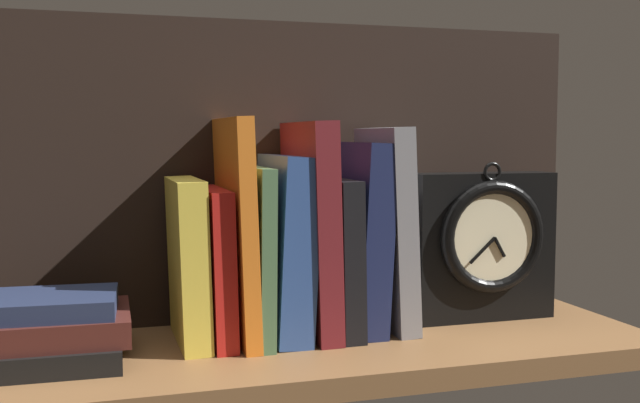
# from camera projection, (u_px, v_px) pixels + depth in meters

# --- Properties ---
(ground_plane) EXTENTS (0.84, 0.27, 0.03)m
(ground_plane) POSITION_uv_depth(u_px,v_px,m) (294.00, 354.00, 0.85)
(ground_plane) COLOR brown
(back_panel) EXTENTS (0.84, 0.01, 0.38)m
(back_panel) POSITION_uv_depth(u_px,v_px,m) (267.00, 172.00, 0.96)
(back_panel) COLOR black
(back_panel) RESTS_ON ground_plane
(book_yellow_seinlanguage) EXTENTS (0.04, 0.14, 0.19)m
(book_yellow_seinlanguage) POSITION_uv_depth(u_px,v_px,m) (188.00, 261.00, 0.85)
(book_yellow_seinlanguage) COLOR gold
(book_yellow_seinlanguage) RESTS_ON ground_plane
(book_red_requiem) EXTENTS (0.03, 0.15, 0.17)m
(book_red_requiem) POSITION_uv_depth(u_px,v_px,m) (215.00, 265.00, 0.86)
(book_red_requiem) COLOR red
(book_red_requiem) RESTS_ON ground_plane
(book_orange_pandolfini) EXTENTS (0.03, 0.16, 0.25)m
(book_orange_pandolfini) POSITION_uv_depth(u_px,v_px,m) (236.00, 229.00, 0.86)
(book_orange_pandolfini) COLOR orange
(book_orange_pandolfini) RESTS_ON ground_plane
(book_green_romantic) EXTENTS (0.02, 0.16, 0.20)m
(book_green_romantic) POSITION_uv_depth(u_px,v_px,m) (254.00, 252.00, 0.87)
(book_green_romantic) COLOR #476B44
(book_green_romantic) RESTS_ON ground_plane
(book_blue_modern) EXTENTS (0.05, 0.15, 0.21)m
(book_blue_modern) POSITION_uv_depth(u_px,v_px,m) (280.00, 246.00, 0.88)
(book_blue_modern) COLOR #2D4C8E
(book_blue_modern) RESTS_ON ground_plane
(book_maroon_dawkins) EXTENTS (0.04, 0.16, 0.25)m
(book_maroon_dawkins) POSITION_uv_depth(u_px,v_px,m) (311.00, 228.00, 0.89)
(book_maroon_dawkins) COLOR maroon
(book_maroon_dawkins) RESTS_ON ground_plane
(book_black_skeptic) EXTENTS (0.03, 0.15, 0.18)m
(book_black_skeptic) POSITION_uv_depth(u_px,v_px,m) (335.00, 255.00, 0.90)
(book_black_skeptic) COLOR black
(book_black_skeptic) RESTS_ON ground_plane
(book_navy_bierce) EXTENTS (0.05, 0.13, 0.23)m
(book_navy_bierce) POSITION_uv_depth(u_px,v_px,m) (361.00, 236.00, 0.91)
(book_navy_bierce) COLOR #192147
(book_navy_bierce) RESTS_ON ground_plane
(book_gray_chess) EXTENTS (0.04, 0.13, 0.24)m
(book_gray_chess) POSITION_uv_depth(u_px,v_px,m) (386.00, 228.00, 0.92)
(book_gray_chess) COLOR gray
(book_gray_chess) RESTS_ON ground_plane
(framed_clock) EXTENTS (0.19, 0.06, 0.20)m
(framed_clock) POSITION_uv_depth(u_px,v_px,m) (484.00, 244.00, 0.95)
(framed_clock) COLOR black
(framed_clock) RESTS_ON ground_plane
(book_stack_side) EXTENTS (0.16, 0.14, 0.07)m
(book_stack_side) POSITION_uv_depth(u_px,v_px,m) (54.00, 329.00, 0.78)
(book_stack_side) COLOR black
(book_stack_side) RESTS_ON ground_plane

